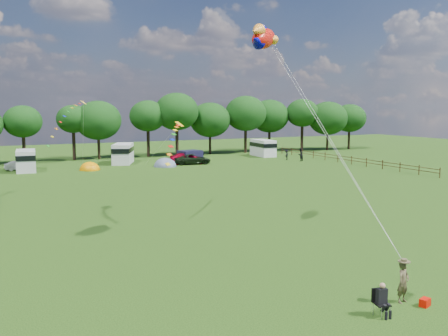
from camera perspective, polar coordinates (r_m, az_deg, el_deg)
name	(u,v)px	position (r m, az deg, el deg)	size (l,w,h in m)	color
ground_plane	(290,259)	(27.10, 7.53, -10.32)	(180.00, 180.00, 0.00)	black
tree_line	(122,118)	(79.02, -11.56, 5.67)	(102.98, 10.98, 10.27)	black
fence	(345,158)	(73.08, 13.62, 1.07)	(0.12, 33.12, 1.20)	#472D19
car_b	(20,166)	(68.32, -22.32, 0.25)	(1.26, 3.39, 1.19)	gray
car_c	(188,158)	(70.39, -4.15, 1.09)	(2.17, 5.17, 1.55)	maroon
car_d	(192,159)	(70.07, -3.65, 1.03)	(2.40, 5.30, 1.44)	black
campervan_b	(26,160)	(67.07, -21.70, 0.87)	(2.73, 5.55, 2.64)	silver
campervan_c	(123,153)	(72.24, -11.47, 1.71)	(4.44, 6.22, 2.81)	silver
campervan_d	(263,147)	(81.56, 4.48, 2.37)	(2.73, 5.61, 2.67)	silver
tent_orange	(90,170)	(65.87, -15.09, -0.20)	(2.61, 2.86, 2.04)	orange
tent_greyblue	(165,166)	(67.73, -6.74, 0.19)	(3.11, 3.41, 2.31)	slate
awning_navy	(190,157)	(71.18, -3.89, 1.28)	(2.95, 2.40, 1.85)	black
kite_flyer	(403,282)	(22.33, 19.80, -12.19)	(0.63, 0.41, 1.72)	brown
camp_chair	(381,296)	(20.78, 17.52, -13.76)	(0.63, 0.64, 1.33)	#99999E
kite_bag	(425,302)	(22.47, 21.98, -14.06)	(0.46, 0.31, 0.33)	red
fish_kite	(262,38)	(30.53, 4.41, 14.61)	(3.16, 2.96, 1.84)	red
streamer_kite_b	(69,115)	(45.29, -17.25, 5.81)	(4.14, 4.67, 3.79)	yellow
streamer_kite_c	(175,135)	(36.79, -5.63, 3.75)	(3.21, 5.03, 2.83)	yellow
walker_a	(300,155)	(74.65, 8.73, 1.51)	(0.92, 0.57, 1.90)	black
walker_b	(286,155)	(76.01, 7.15, 1.50)	(1.01, 0.47, 1.57)	black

